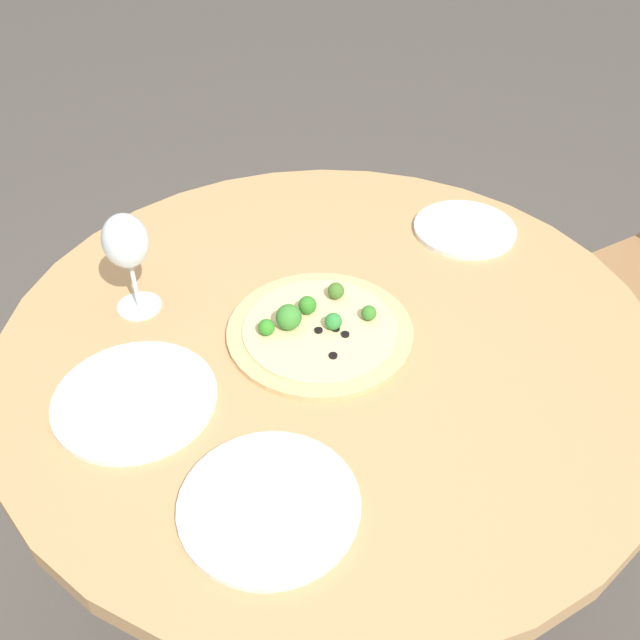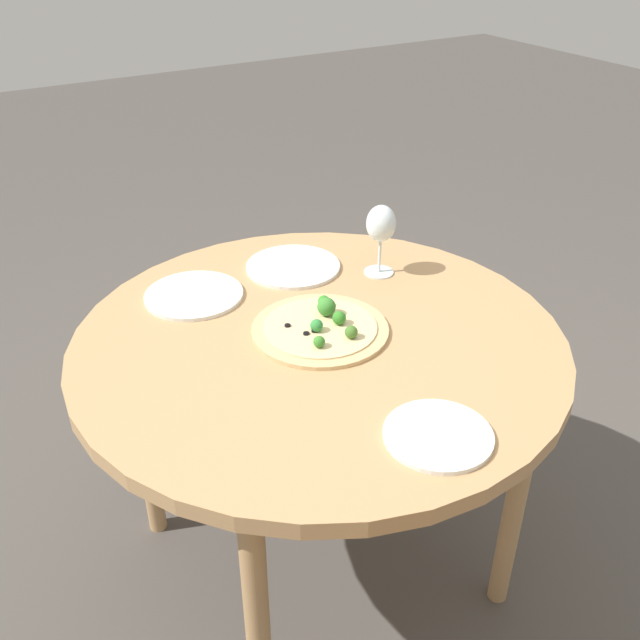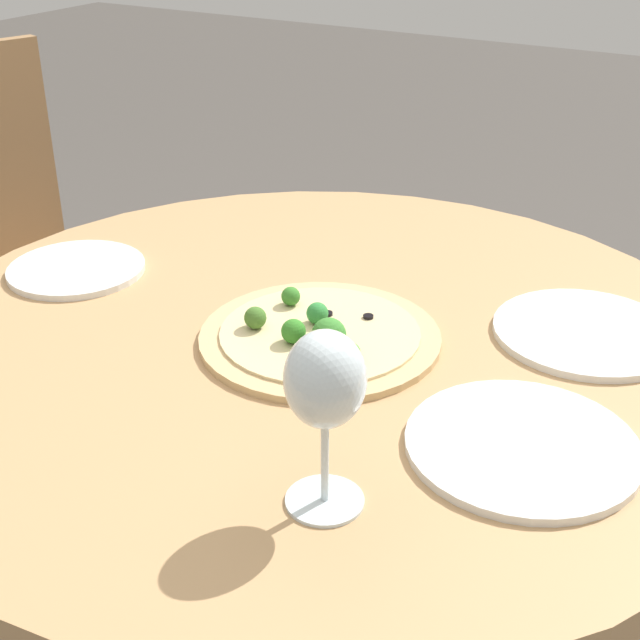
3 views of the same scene
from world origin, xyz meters
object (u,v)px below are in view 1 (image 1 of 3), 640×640
(plate_far, at_px, (465,229))
(plate_near, at_px, (269,505))
(pizza, at_px, (318,328))
(plate_side, at_px, (135,399))
(wine_glass, at_px, (126,244))

(plate_far, bearing_deg, plate_near, 14.49)
(pizza, relative_size, plate_side, 1.26)
(wine_glass, relative_size, plate_side, 0.76)
(plate_side, bearing_deg, plate_far, 172.31)
(pizza, distance_m, plate_far, 0.43)
(pizza, height_order, plate_near, pizza)
(plate_near, height_order, plate_far, same)
(plate_near, xyz_separation_m, plate_side, (0.01, -0.29, 0.00))
(wine_glass, bearing_deg, plate_near, 74.50)
(plate_near, height_order, plate_side, same)
(pizza, bearing_deg, plate_far, 179.53)
(plate_side, bearing_deg, wine_glass, -127.43)
(plate_near, distance_m, plate_side, 0.29)
(pizza, distance_m, plate_side, 0.32)
(plate_near, bearing_deg, wine_glass, -105.50)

